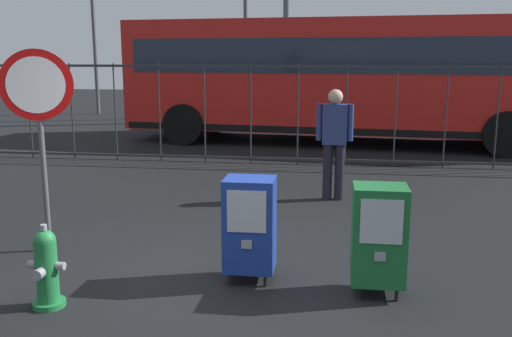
{
  "coord_description": "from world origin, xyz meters",
  "views": [
    {
      "loc": [
        1.13,
        -4.99,
        2.16
      ],
      "look_at": [
        0.3,
        1.2,
        0.9
      ],
      "focal_mm": 39.47,
      "sensor_mm": 36.0,
      "label": 1
    }
  ],
  "objects_px": {
    "stop_sign": "(39,108)",
    "bus_far": "(431,70)",
    "newspaper_box_primary": "(250,224)",
    "bus_near": "(341,74)",
    "pedestrian": "(334,138)",
    "newspaper_box_secondary": "(379,235)",
    "fire_hydrant": "(47,268)"
  },
  "relations": [
    {
      "from": "newspaper_box_secondary",
      "to": "pedestrian",
      "type": "distance_m",
      "value": 3.49
    },
    {
      "from": "bus_near",
      "to": "bus_far",
      "type": "height_order",
      "value": "same"
    },
    {
      "from": "newspaper_box_secondary",
      "to": "stop_sign",
      "type": "distance_m",
      "value": 3.78
    },
    {
      "from": "pedestrian",
      "to": "stop_sign",
      "type": "bearing_deg",
      "value": -139.06
    },
    {
      "from": "stop_sign",
      "to": "bus_far",
      "type": "xyz_separation_m",
      "value": [
        6.23,
        13.11,
        0.11
      ]
    },
    {
      "from": "stop_sign",
      "to": "bus_near",
      "type": "distance_m",
      "value": 9.13
    },
    {
      "from": "fire_hydrant",
      "to": "stop_sign",
      "type": "xyz_separation_m",
      "value": [
        -0.71,
        1.36,
        1.25
      ]
    },
    {
      "from": "bus_far",
      "to": "newspaper_box_secondary",
      "type": "bearing_deg",
      "value": -108.61
    },
    {
      "from": "bus_far",
      "to": "bus_near",
      "type": "bearing_deg",
      "value": -129.9
    },
    {
      "from": "newspaper_box_primary",
      "to": "bus_near",
      "type": "xyz_separation_m",
      "value": [
        0.96,
        9.04,
        1.14
      ]
    },
    {
      "from": "fire_hydrant",
      "to": "bus_near",
      "type": "distance_m",
      "value": 10.29
    },
    {
      "from": "newspaper_box_secondary",
      "to": "bus_near",
      "type": "relative_size",
      "value": 0.1
    },
    {
      "from": "newspaper_box_secondary",
      "to": "stop_sign",
      "type": "bearing_deg",
      "value": 168.88
    },
    {
      "from": "newspaper_box_primary",
      "to": "newspaper_box_secondary",
      "type": "distance_m",
      "value": 1.21
    },
    {
      "from": "newspaper_box_secondary",
      "to": "bus_far",
      "type": "distance_m",
      "value": 14.11
    },
    {
      "from": "newspaper_box_secondary",
      "to": "bus_near",
      "type": "xyz_separation_m",
      "value": [
        -0.24,
        9.21,
        1.14
      ]
    },
    {
      "from": "newspaper_box_primary",
      "to": "bus_far",
      "type": "bearing_deg",
      "value": 74.18
    },
    {
      "from": "fire_hydrant",
      "to": "newspaper_box_primary",
      "type": "height_order",
      "value": "newspaper_box_primary"
    },
    {
      "from": "newspaper_box_secondary",
      "to": "pedestrian",
      "type": "height_order",
      "value": "pedestrian"
    },
    {
      "from": "fire_hydrant",
      "to": "bus_far",
      "type": "distance_m",
      "value": 15.54
    },
    {
      "from": "newspaper_box_primary",
      "to": "fire_hydrant",
      "type": "bearing_deg",
      "value": -153.76
    },
    {
      "from": "newspaper_box_primary",
      "to": "bus_near",
      "type": "height_order",
      "value": "bus_near"
    },
    {
      "from": "pedestrian",
      "to": "bus_far",
      "type": "height_order",
      "value": "bus_far"
    },
    {
      "from": "newspaper_box_primary",
      "to": "bus_near",
      "type": "relative_size",
      "value": 0.1
    },
    {
      "from": "newspaper_box_primary",
      "to": "stop_sign",
      "type": "xyz_separation_m",
      "value": [
        -2.36,
        0.54,
        1.03
      ]
    },
    {
      "from": "bus_near",
      "to": "newspaper_box_secondary",
      "type": "bearing_deg",
      "value": -82.17
    },
    {
      "from": "stop_sign",
      "to": "fire_hydrant",
      "type": "bearing_deg",
      "value": -62.5
    },
    {
      "from": "newspaper_box_secondary",
      "to": "bus_far",
      "type": "relative_size",
      "value": 0.09
    },
    {
      "from": "fire_hydrant",
      "to": "pedestrian",
      "type": "bearing_deg",
      "value": 59.04
    },
    {
      "from": "newspaper_box_secondary",
      "to": "stop_sign",
      "type": "height_order",
      "value": "stop_sign"
    },
    {
      "from": "stop_sign",
      "to": "bus_far",
      "type": "distance_m",
      "value": 14.52
    },
    {
      "from": "fire_hydrant",
      "to": "newspaper_box_secondary",
      "type": "relative_size",
      "value": 0.73
    }
  ]
}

